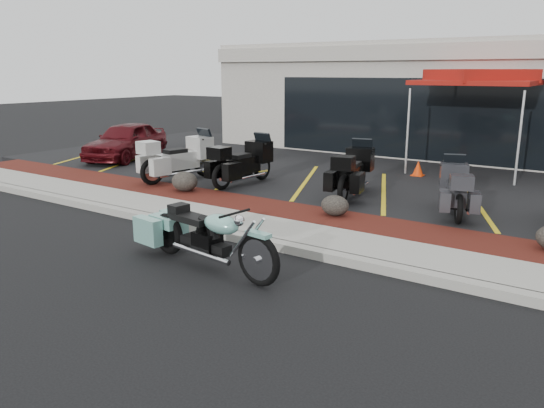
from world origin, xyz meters
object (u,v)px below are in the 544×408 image
Objects in this scene: popup_canopy at (479,79)px; touring_white at (204,152)px; parked_car at (126,141)px; hero_cruiser at (258,252)px; traffic_cone at (418,168)px.

touring_white is at bearing -142.26° from popup_canopy.
hero_cruiser is at bearing -49.69° from parked_car.
hero_cruiser is 10.52m from popup_canopy.
popup_canopy is at bearing -38.29° from touring_white.
hero_cruiser is 0.82× the size of parked_car.
parked_car is 1.11× the size of popup_canopy.
traffic_cone is (4.93, 3.40, -0.46)m from touring_white.
touring_white is 6.01m from traffic_cone.
parked_car is 11.14m from popup_canopy.
traffic_cone is at bearing -43.55° from touring_white.
traffic_cone is 0.13× the size of popup_canopy.
traffic_cone is 3.09m from popup_canopy.
hero_cruiser is at bearing -85.89° from traffic_cone.
parked_car reaches higher than hero_cruiser.
hero_cruiser is 8.70m from traffic_cone.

